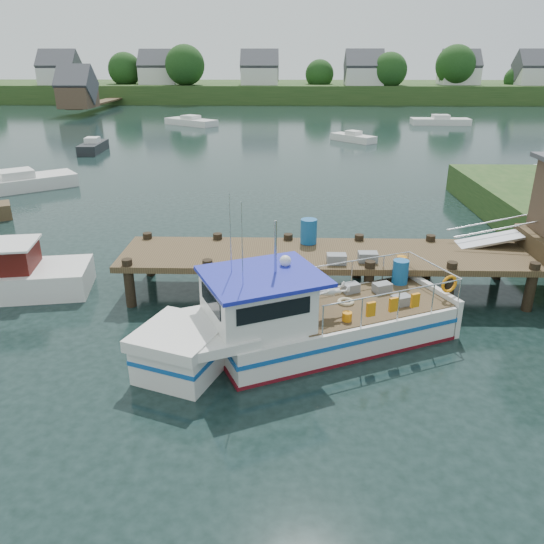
{
  "coord_description": "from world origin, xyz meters",
  "views": [
    {
      "loc": [
        -0.62,
        -16.46,
        7.44
      ],
      "look_at": [
        -1.0,
        -1.5,
        1.3
      ],
      "focal_mm": 35.0,
      "sensor_mm": 36.0,
      "label": 1
    }
  ],
  "objects_px": {
    "moored_far": "(440,121)",
    "moored_e": "(93,147)",
    "moored_d": "(191,122)",
    "moored_b": "(353,137)",
    "dock": "(506,229)",
    "moored_a": "(18,183)",
    "lobster_boat": "(297,322)"
  },
  "relations": [
    {
      "from": "moored_far",
      "to": "moored_e",
      "type": "xyz_separation_m",
      "value": [
        -33.71,
        -19.47,
        0.03
      ]
    },
    {
      "from": "moored_d",
      "to": "moored_b",
      "type": "bearing_deg",
      "value": -59.63
    },
    {
      "from": "moored_far",
      "to": "moored_d",
      "type": "distance_m",
      "value": 28.68
    },
    {
      "from": "moored_e",
      "to": "moored_b",
      "type": "bearing_deg",
      "value": 2.94
    },
    {
      "from": "dock",
      "to": "moored_b",
      "type": "relative_size",
      "value": 3.85
    },
    {
      "from": "moored_b",
      "to": "moored_e",
      "type": "height_order",
      "value": "moored_e"
    },
    {
      "from": "moored_a",
      "to": "moored_b",
      "type": "xyz_separation_m",
      "value": [
        22.13,
        19.72,
        -0.08
      ]
    },
    {
      "from": "moored_d",
      "to": "lobster_boat",
      "type": "bearing_deg",
      "value": -102.0
    },
    {
      "from": "moored_b",
      "to": "moored_e",
      "type": "distance_m",
      "value": 23.06
    },
    {
      "from": "lobster_boat",
      "to": "moored_e",
      "type": "xyz_separation_m",
      "value": [
        -16.24,
        31.39,
        -0.36
      ]
    },
    {
      "from": "moored_far",
      "to": "moored_a",
      "type": "xyz_separation_m",
      "value": [
        -33.66,
        -32.87,
        0.03
      ]
    },
    {
      "from": "moored_far",
      "to": "lobster_boat",
      "type": "bearing_deg",
      "value": -122.37
    },
    {
      "from": "lobster_boat",
      "to": "moored_a",
      "type": "distance_m",
      "value": 24.21
    },
    {
      "from": "dock",
      "to": "moored_b",
      "type": "height_order",
      "value": "dock"
    },
    {
      "from": "dock",
      "to": "moored_e",
      "type": "xyz_separation_m",
      "value": [
        -23.03,
        27.55,
        -1.8
      ]
    },
    {
      "from": "lobster_boat",
      "to": "moored_a",
      "type": "bearing_deg",
      "value": 107.75
    },
    {
      "from": "dock",
      "to": "moored_far",
      "type": "height_order",
      "value": "dock"
    },
    {
      "from": "moored_d",
      "to": "moored_e",
      "type": "bearing_deg",
      "value": -130.14
    },
    {
      "from": "dock",
      "to": "moored_d",
      "type": "distance_m",
      "value": 49.27
    },
    {
      "from": "moored_e",
      "to": "moored_far",
      "type": "bearing_deg",
      "value": 17.05
    },
    {
      "from": "lobster_boat",
      "to": "moored_d",
      "type": "distance_m",
      "value": 50.92
    },
    {
      "from": "moored_e",
      "to": "lobster_boat",
      "type": "bearing_deg",
      "value": -75.6
    },
    {
      "from": "moored_d",
      "to": "moored_e",
      "type": "xyz_separation_m",
      "value": [
        -5.05,
        -18.28,
        0.04
      ]
    },
    {
      "from": "lobster_boat",
      "to": "moored_b",
      "type": "distance_m",
      "value": 38.17
    },
    {
      "from": "moored_a",
      "to": "moored_e",
      "type": "xyz_separation_m",
      "value": [
        -0.05,
        13.4,
        0.0
      ]
    },
    {
      "from": "dock",
      "to": "moored_d",
      "type": "bearing_deg",
      "value": 111.42
    },
    {
      "from": "lobster_boat",
      "to": "moored_e",
      "type": "height_order",
      "value": "lobster_boat"
    },
    {
      "from": "moored_b",
      "to": "dock",
      "type": "bearing_deg",
      "value": -75.61
    },
    {
      "from": "moored_b",
      "to": "moored_e",
      "type": "xyz_separation_m",
      "value": [
        -22.18,
        -6.32,
        0.08
      ]
    },
    {
      "from": "dock",
      "to": "moored_a",
      "type": "xyz_separation_m",
      "value": [
        -22.99,
        14.15,
        -1.8
      ]
    },
    {
      "from": "moored_a",
      "to": "moored_b",
      "type": "relative_size",
      "value": 1.51
    },
    {
      "from": "moored_far",
      "to": "dock",
      "type": "bearing_deg",
      "value": -116.21
    }
  ]
}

